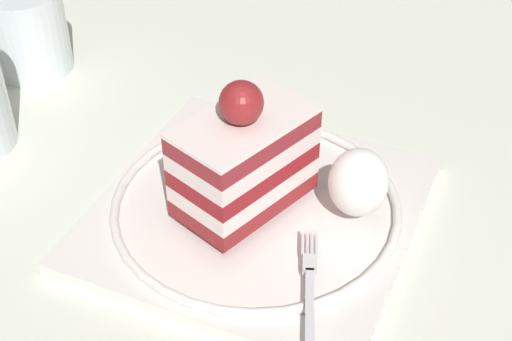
# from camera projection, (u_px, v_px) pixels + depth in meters

# --- Properties ---
(ground_plane) EXTENTS (2.40, 2.40, 0.00)m
(ground_plane) POSITION_uv_depth(u_px,v_px,m) (238.00, 190.00, 0.62)
(ground_plane) COLOR silver
(dessert_plate) EXTENTS (0.27, 0.27, 0.02)m
(dessert_plate) POSITION_uv_depth(u_px,v_px,m) (256.00, 210.00, 0.58)
(dessert_plate) COLOR white
(dessert_plate) RESTS_ON ground_plane
(cake_slice) EXTENTS (0.12, 0.10, 0.11)m
(cake_slice) POSITION_uv_depth(u_px,v_px,m) (244.00, 158.00, 0.55)
(cake_slice) COLOR maroon
(cake_slice) RESTS_ON dessert_plate
(whipped_cream_dollop) EXTENTS (0.04, 0.04, 0.05)m
(whipped_cream_dollop) POSITION_uv_depth(u_px,v_px,m) (358.00, 182.00, 0.55)
(whipped_cream_dollop) COLOR white
(whipped_cream_dollop) RESTS_ON dessert_plate
(fork) EXTENTS (0.11, 0.03, 0.00)m
(fork) POSITION_uv_depth(u_px,v_px,m) (310.00, 286.00, 0.51)
(fork) COLOR silver
(fork) RESTS_ON dessert_plate
(drink_glass_near) EXTENTS (0.08, 0.08, 0.08)m
(drink_glass_near) POSITION_uv_depth(u_px,v_px,m) (29.00, 36.00, 0.74)
(drink_glass_near) COLOR silver
(drink_glass_near) RESTS_ON ground_plane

